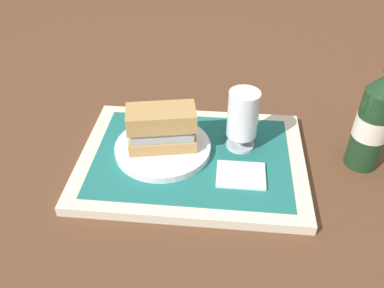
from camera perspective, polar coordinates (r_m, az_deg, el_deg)
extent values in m
plane|color=brown|center=(0.81, 0.00, -2.77)|extent=(3.00, 3.00, 0.00)
cube|color=beige|center=(0.80, 0.00, -2.23)|extent=(0.44, 0.32, 0.02)
cube|color=#1E6B66|center=(0.79, 0.00, -1.66)|extent=(0.38, 0.27, 0.00)
cylinder|color=white|center=(0.80, -4.13, -0.55)|extent=(0.19, 0.19, 0.01)
cube|color=tan|center=(0.79, -4.20, 0.51)|extent=(0.14, 0.09, 0.02)
cube|color=#9EA3A8|center=(0.78, -4.26, 1.67)|extent=(0.13, 0.08, 0.02)
cube|color=silver|center=(0.77, -4.30, 2.38)|extent=(0.12, 0.07, 0.01)
sphere|color=#47932D|center=(0.77, -0.55, 3.21)|extent=(0.04, 0.04, 0.04)
cube|color=tan|center=(0.76, -4.38, 3.72)|extent=(0.14, 0.09, 0.04)
cylinder|color=silver|center=(0.82, 6.81, -0.06)|extent=(0.06, 0.06, 0.01)
cylinder|color=silver|center=(0.81, 6.89, 0.77)|extent=(0.01, 0.01, 0.02)
cylinder|color=silver|center=(0.78, 7.22, 4.23)|extent=(0.06, 0.06, 0.09)
cylinder|color=gold|center=(0.79, 7.13, 3.27)|extent=(0.06, 0.06, 0.06)
cylinder|color=white|center=(0.77, 7.34, 5.50)|extent=(0.05, 0.05, 0.01)
cube|color=white|center=(0.75, 6.91, -4.36)|extent=(0.09, 0.07, 0.01)
cylinder|color=#19381E|center=(0.83, 23.95, 1.88)|extent=(0.06, 0.06, 0.17)
cylinder|color=silver|center=(0.83, 24.10, 2.33)|extent=(0.07, 0.07, 0.05)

